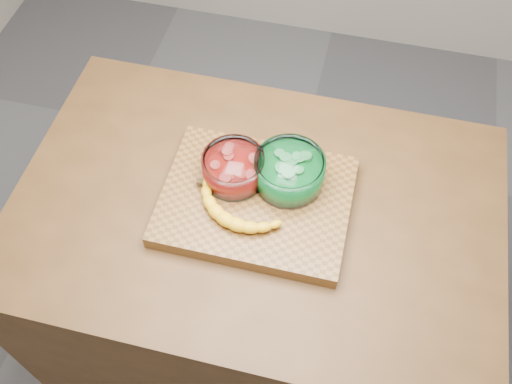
# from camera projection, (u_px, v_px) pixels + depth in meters

# --- Properties ---
(ground) EXTENTS (3.50, 3.50, 0.00)m
(ground) POSITION_uv_depth(u_px,v_px,m) (256.00, 335.00, 2.14)
(ground) COLOR #58585C
(ground) RESTS_ON ground
(counter) EXTENTS (1.20, 0.80, 0.90)m
(counter) POSITION_uv_depth(u_px,v_px,m) (256.00, 284.00, 1.77)
(counter) COLOR #4E3117
(counter) RESTS_ON ground
(cutting_board) EXTENTS (0.45, 0.35, 0.04)m
(cutting_board) POSITION_uv_depth(u_px,v_px,m) (256.00, 201.00, 1.38)
(cutting_board) COLOR brown
(cutting_board) RESTS_ON counter
(bowl_red) EXTENTS (0.15, 0.15, 0.07)m
(bowl_red) POSITION_uv_depth(u_px,v_px,m) (234.00, 168.00, 1.37)
(bowl_red) COLOR white
(bowl_red) RESTS_ON cutting_board
(bowl_green) EXTENTS (0.17, 0.17, 0.08)m
(bowl_green) POSITION_uv_depth(u_px,v_px,m) (289.00, 172.00, 1.36)
(bowl_green) COLOR white
(bowl_green) RESTS_ON cutting_board
(banana) EXTENTS (0.25, 0.16, 0.04)m
(banana) POSITION_uv_depth(u_px,v_px,m) (239.00, 207.00, 1.33)
(banana) COLOR yellow
(banana) RESTS_ON cutting_board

